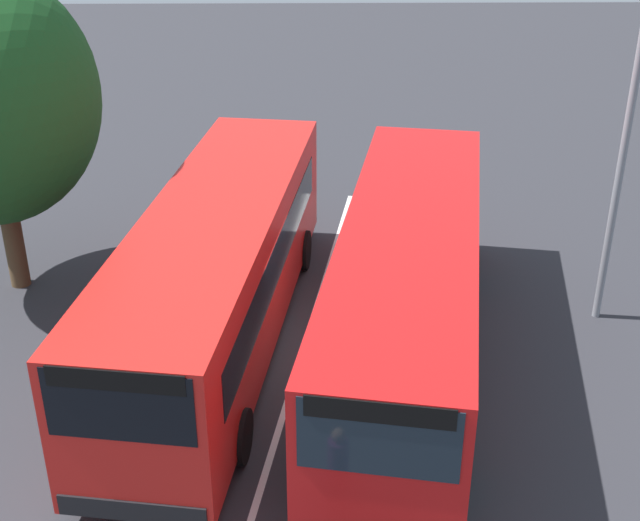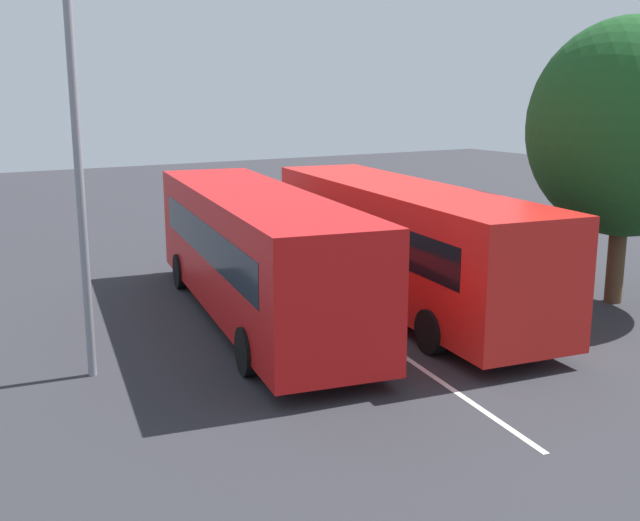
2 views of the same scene
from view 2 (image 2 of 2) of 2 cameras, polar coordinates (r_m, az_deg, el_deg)
name	(u,v)px [view 2 (image 2 of 2)]	position (r m, az deg, el deg)	size (l,w,h in m)	color
ground_plane	(338,311)	(19.11, 1.35, -3.78)	(76.33, 76.33, 0.00)	#2B2B30
bus_far_left	(401,240)	(19.44, 6.02, 1.53)	(11.26, 4.05, 3.04)	red
bus_center_left	(255,250)	(18.20, -4.83, 0.80)	(11.28, 4.41, 3.04)	red
pedestrian	(220,230)	(24.79, -7.41, 2.23)	(0.43, 0.43, 1.65)	#232833
street_lamp	(90,146)	(14.81, -16.66, 8.14)	(0.64, 2.46, 7.58)	gray
depot_tree	(627,128)	(20.67, 21.77, 9.06)	(5.13, 4.62, 7.13)	#4C3823
lane_stripe_outer_left	(338,311)	(19.11, 1.35, -3.77)	(16.35, 0.12, 0.01)	silver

